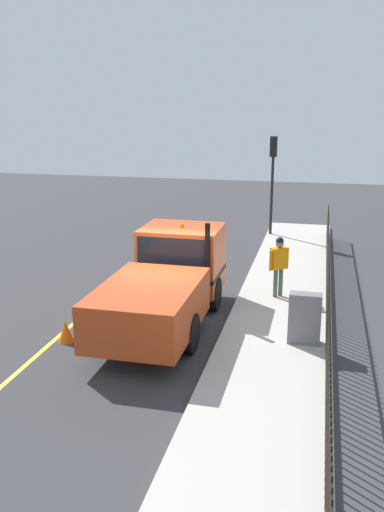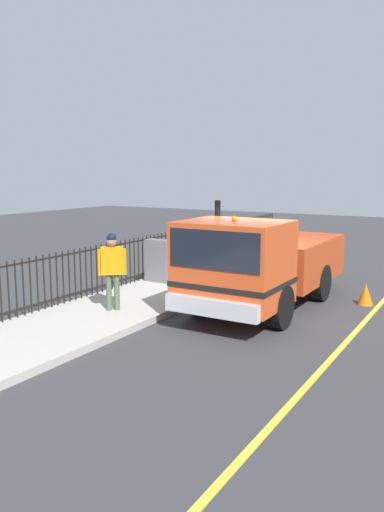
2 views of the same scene
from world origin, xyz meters
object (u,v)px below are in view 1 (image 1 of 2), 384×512
Objects in this scene: work_truck at (169,277)px; traffic_light_near at (273,166)px; traffic_cone at (66,331)px; utility_cabinet at (305,318)px; worker_standing at (279,260)px.

traffic_light_near is (1.73, 10.36, 1.88)m from work_truck.
traffic_light_near is 13.20m from traffic_cone.
traffic_light_near reaches higher than utility_cabinet.
traffic_light_near is 7.62× the size of traffic_cone.
utility_cabinet is (0.89, -3.19, -0.49)m from worker_standing.
utility_cabinet is at bearing 98.39° from traffic_light_near.
utility_cabinet is at bearing -14.95° from work_truck.
worker_standing is at bearing 39.31° from work_truck.
traffic_light_near is (-1.00, 8.16, 1.86)m from worker_standing.
worker_standing is 0.43× the size of traffic_light_near.
traffic_cone is at bearing -137.54° from work_truck.
worker_standing is 6.46m from traffic_cone.
worker_standing is 3.35m from utility_cabinet.
work_truck is 10.67m from traffic_light_near.
work_truck is 10.99× the size of traffic_cone.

